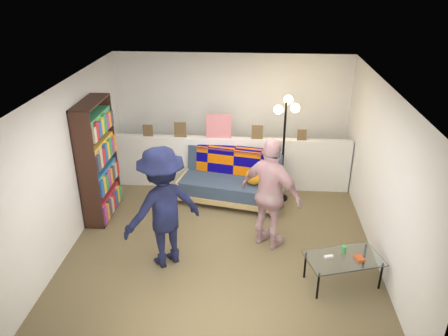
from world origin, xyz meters
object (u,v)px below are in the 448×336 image
Objects in this scene: futon_sofa at (232,181)px; bookshelf at (98,164)px; coffee_table at (344,259)px; person_right at (271,195)px; floor_lamp at (285,128)px; person_left at (163,208)px.

bookshelf reaches higher than futon_sofa.
person_right reaches higher than coffee_table.
bookshelf reaches higher than floor_lamp.
bookshelf is 1.04× the size of floor_lamp.
bookshelf reaches higher than coffee_table.
coffee_table is 2.50m from person_left.
futon_sofa is at bearing -172.43° from floor_lamp.
floor_lamp reaches higher than person_left.
person_right is (-0.96, 0.83, 0.48)m from coffee_table.
bookshelf is 1.12× the size of person_left.
futon_sofa is 2.11m from person_left.
floor_lamp is at bearing 106.89° from coffee_table.
person_left is (-2.43, 0.30, 0.50)m from coffee_table.
coffee_table is 0.62× the size of person_left.
bookshelf is at bearing 20.40° from person_right.
coffee_table is 0.63× the size of person_right.
person_left reaches higher than futon_sofa.
floor_lamp is 1.57m from person_right.
person_left is at bearing -42.95° from bookshelf.
floor_lamp is 1.08× the size of person_left.
person_left reaches higher than person_right.
coffee_table is at bearing 173.69° from person_right.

